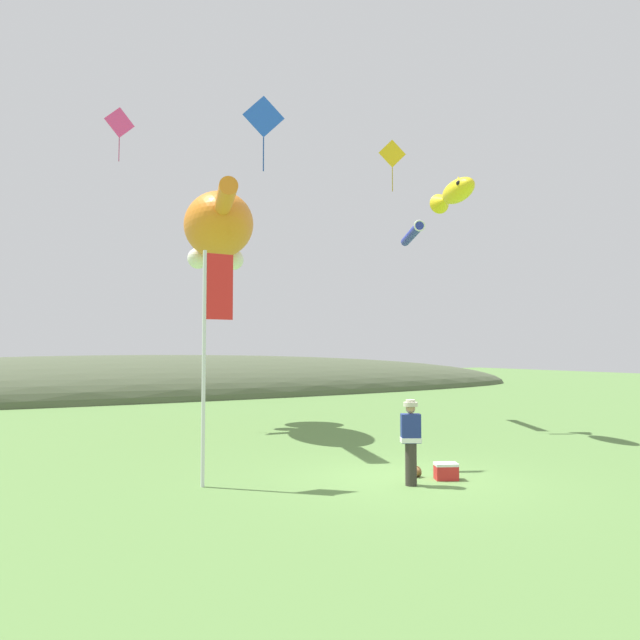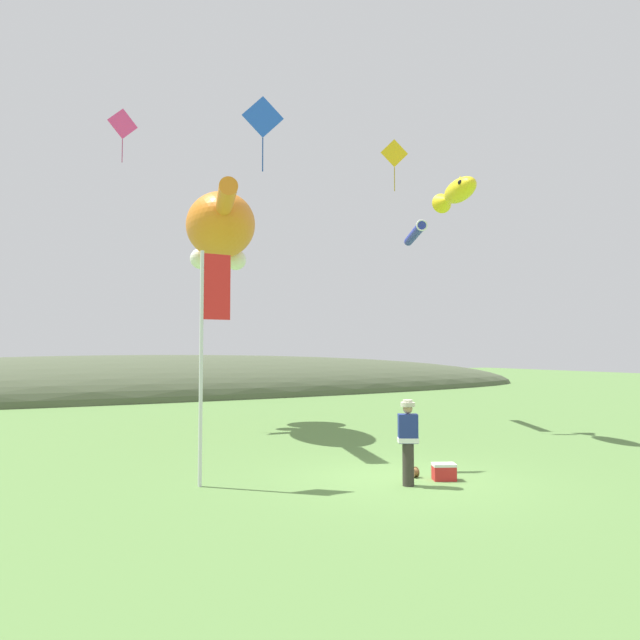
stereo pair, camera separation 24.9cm
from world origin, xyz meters
The scene contains 12 objects.
ground_plane centered at (0.00, 0.00, 0.00)m, with size 120.00×120.00×0.00m, color #5B8442.
distant_hill_ridge centered at (0.00, 27.16, 0.00)m, with size 61.19×13.24×5.04m.
festival_attendant centered at (-0.25, -0.45, 0.95)m, with size 0.49×0.43×1.77m.
kite_spool centered at (0.32, 0.12, 0.12)m, with size 0.13×0.23×0.23m.
picnic_cooler centered at (0.74, -0.39, 0.18)m, with size 0.58×0.50×0.36m.
festival_banner_pole centered at (-3.97, 1.49, 3.22)m, with size 0.66×0.08×4.91m.
kite_giant_cat centered at (-1.14, 9.73, 7.21)m, with size 3.52×8.35×2.59m.
kite_fish_windsock centered at (5.69, 4.75, 8.24)m, with size 1.64×2.88×0.86m.
kite_tube_streamer centered at (6.37, 8.00, 7.47)m, with size 1.84×3.05×0.44m.
kite_diamond_blue centered at (-1.99, 3.43, 8.91)m, with size 1.08×0.29×2.01m.
kite_diamond_pink centered at (-4.27, 12.02, 11.39)m, with size 1.16×0.30×2.09m.
kite_diamond_gold centered at (4.58, 6.83, 10.07)m, with size 1.00×0.35×1.95m.
Camera 2 is at (-7.43, -10.23, 2.81)m, focal length 32.00 mm.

